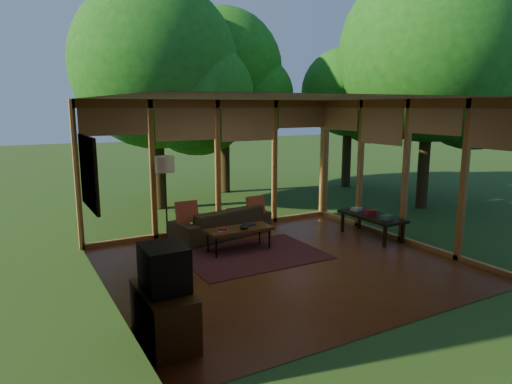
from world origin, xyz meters
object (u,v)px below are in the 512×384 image
sofa (222,222)px  floor_lamp (165,169)px  television (164,268)px  side_console (372,217)px  media_cabinet (164,315)px  coffee_table (239,230)px

sofa → floor_lamp: 1.55m
television → side_console: (4.85, 1.93, -0.44)m
media_cabinet → side_console: bearing=21.6°
media_cabinet → floor_lamp: 4.03m
sofa → television: size_ratio=3.68×
television → coffee_table: bearing=48.6°
sofa → coffee_table: bearing=70.5°
sofa → coffee_table: 1.03m
coffee_table → television: bearing=-131.4°
sofa → media_cabinet: bearing=44.1°
television → media_cabinet: bearing=180.0°
media_cabinet → floor_lamp: (1.25, 3.67, 1.11)m
coffee_table → side_console: size_ratio=0.86×
sofa → floor_lamp: (-1.06, 0.21, 1.11)m
media_cabinet → television: television is taller
media_cabinet → side_console: 5.24m
side_console → media_cabinet: bearing=-158.4°
television → coffee_table: 3.30m
sofa → coffee_table: (-0.13, -1.01, 0.10)m
sofa → television: (-2.29, -3.46, 0.55)m
coffee_table → media_cabinet: bearing=-131.7°
floor_lamp → media_cabinet: bearing=-108.8°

